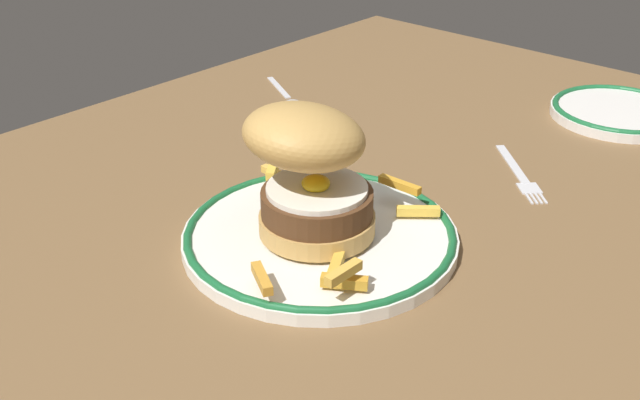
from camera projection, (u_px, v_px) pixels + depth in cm
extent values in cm
cube|color=brown|center=(391.00, 254.00, 73.96)|extent=(124.06, 101.73, 4.00)
cylinder|color=white|center=(320.00, 237.00, 71.67)|extent=(25.82, 25.82, 1.20)
torus|color=#196033|center=(320.00, 232.00, 71.39)|extent=(25.42, 25.42, 0.80)
cylinder|color=tan|center=(317.00, 223.00, 70.31)|extent=(10.73, 10.73, 1.80)
cylinder|color=#4D2F19|center=(317.00, 203.00, 69.32)|extent=(10.25, 10.25, 2.37)
cylinder|color=white|center=(317.00, 189.00, 68.64)|extent=(9.23, 9.23, 0.50)
ellipsoid|color=yellow|center=(316.00, 183.00, 68.17)|extent=(2.60, 2.60, 1.40)
ellipsoid|color=tan|center=(304.00, 136.00, 66.92)|extent=(14.23, 13.72, 7.16)
cube|color=#EAB047|center=(276.00, 173.00, 80.48)|extent=(0.93, 3.85, 0.76)
cube|color=gold|center=(418.00, 211.00, 73.25)|extent=(3.35, 3.68, 0.84)
cube|color=gold|center=(262.00, 278.00, 61.73)|extent=(2.72, 3.94, 0.83)
cube|color=gold|center=(343.00, 179.00, 79.27)|extent=(2.26, 2.90, 0.78)
cube|color=gold|center=(330.00, 180.00, 77.58)|extent=(2.70, 3.72, 0.70)
cube|color=gold|center=(343.00, 273.00, 60.93)|extent=(3.80, 0.88, 0.84)
cube|color=gold|center=(400.00, 185.00, 74.82)|extent=(0.92, 4.67, 0.77)
cube|color=gold|center=(344.00, 282.00, 62.70)|extent=(2.91, 3.78, 0.94)
cube|color=gold|center=(336.00, 267.00, 64.72)|extent=(3.64, 2.60, 0.88)
cube|color=gold|center=(273.00, 169.00, 77.38)|extent=(3.55, 2.94, 0.86)
cylinder|color=white|center=(618.00, 113.00, 99.00)|extent=(17.22, 17.22, 1.20)
torus|color=#196033|center=(619.00, 109.00, 98.71)|extent=(16.82, 16.82, 0.80)
cube|color=silver|center=(512.00, 163.00, 86.76)|extent=(7.61, 7.95, 0.36)
cube|color=silver|center=(529.00, 188.00, 81.50)|extent=(3.25, 3.26, 0.32)
cube|color=silver|center=(543.00, 197.00, 79.63)|extent=(1.84, 1.92, 0.28)
cube|color=silver|center=(538.00, 197.00, 79.59)|extent=(1.84, 1.92, 0.28)
cube|color=silver|center=(534.00, 197.00, 79.56)|extent=(1.84, 1.92, 0.28)
cube|color=silver|center=(529.00, 198.00, 79.52)|extent=(1.84, 1.92, 0.28)
cube|color=silver|center=(279.00, 87.00, 108.90)|extent=(4.96, 8.31, 0.32)
ellipsoid|color=silver|center=(294.00, 102.00, 103.02)|extent=(3.99, 4.40, 0.90)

